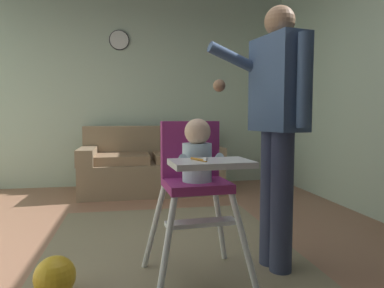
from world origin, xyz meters
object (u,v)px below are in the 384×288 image
(adult_standing, at_px, (277,123))
(wall_clock, at_px, (119,40))
(couch, at_px, (152,166))
(high_chair, at_px, (196,169))
(toy_ball, at_px, (55,277))

(adult_standing, height_order, wall_clock, wall_clock)
(couch, distance_m, high_chair, 2.61)
(couch, xyz_separation_m, wall_clock, (-0.41, 0.48, 1.73))
(adult_standing, height_order, toy_ball, adult_standing)
(couch, bearing_deg, wall_clock, -139.54)
(couch, distance_m, wall_clock, 1.84)
(adult_standing, distance_m, toy_ball, 1.58)
(toy_ball, bearing_deg, high_chair, 1.71)
(couch, height_order, high_chair, high_chair)
(adult_standing, relative_size, wall_clock, 5.99)
(high_chair, xyz_separation_m, toy_ball, (-0.79, -0.02, -0.57))
(couch, distance_m, adult_standing, 2.64)
(high_chair, distance_m, toy_ball, 0.98)
(adult_standing, relative_size, toy_ball, 7.45)
(high_chair, xyz_separation_m, wall_clock, (-0.50, 3.06, 1.37))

